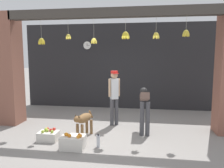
% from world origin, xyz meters
% --- Properties ---
extents(ground_plane, '(60.00, 60.00, 0.00)m').
position_xyz_m(ground_plane, '(0.00, 0.00, 0.00)').
color(ground_plane, gray).
extents(shop_back_wall, '(7.46, 0.12, 3.21)m').
position_xyz_m(shop_back_wall, '(0.00, 2.71, 1.61)').
color(shop_back_wall, '#232326').
rests_on(shop_back_wall, ground_plane).
extents(shop_pillar_left, '(0.70, 0.60, 3.21)m').
position_xyz_m(shop_pillar_left, '(-3.08, 0.30, 1.61)').
color(shop_pillar_left, brown).
rests_on(shop_pillar_left, ground_plane).
extents(storefront_awning, '(5.56, 0.28, 0.92)m').
position_xyz_m(storefront_awning, '(0.00, 0.12, 3.04)').
color(storefront_awning, '#3D3833').
extents(dog, '(0.38, 0.81, 0.63)m').
position_xyz_m(dog, '(-0.58, -0.49, 0.42)').
color(dog, brown).
rests_on(dog, ground_plane).
extents(shopkeeper, '(0.31, 0.30, 1.58)m').
position_xyz_m(shopkeeper, '(0.04, 0.54, 0.92)').
color(shopkeeper, '#424247').
rests_on(shopkeeper, ground_plane).
extents(worker_stooping, '(0.27, 0.86, 1.13)m').
position_xyz_m(worker_stooping, '(0.90, 0.04, 0.75)').
color(worker_stooping, '#424247').
rests_on(worker_stooping, ground_plane).
extents(fruit_crate_oranges, '(0.50, 0.38, 0.35)m').
position_xyz_m(fruit_crate_oranges, '(-0.62, -1.23, 0.15)').
color(fruit_crate_oranges, silver).
rests_on(fruit_crate_oranges, ground_plane).
extents(fruit_crate_apples, '(0.46, 0.33, 0.28)m').
position_xyz_m(fruit_crate_apples, '(-1.35, -0.86, 0.12)').
color(fruit_crate_apples, silver).
rests_on(fruit_crate_apples, ground_plane).
extents(water_bottle, '(0.08, 0.08, 0.29)m').
position_xyz_m(water_bottle, '(-0.09, -1.06, 0.14)').
color(water_bottle, silver).
rests_on(water_bottle, ground_plane).
extents(wall_clock, '(0.31, 0.03, 0.31)m').
position_xyz_m(wall_clock, '(-1.28, 2.63, 2.40)').
color(wall_clock, black).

